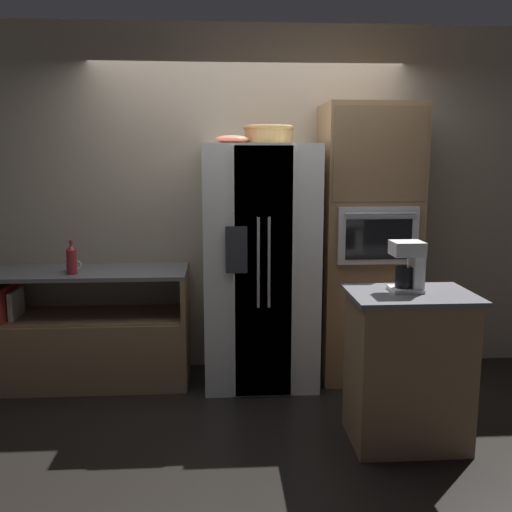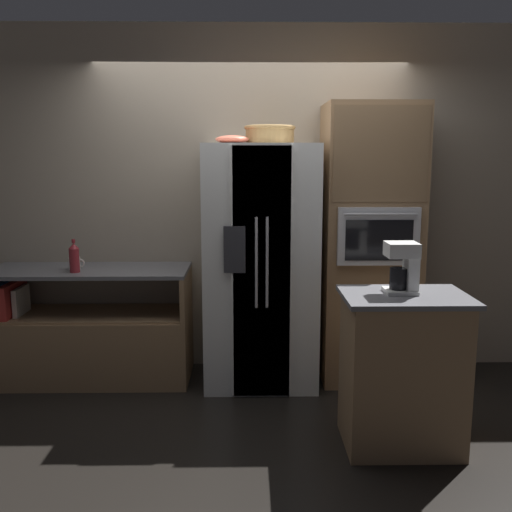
{
  "view_description": "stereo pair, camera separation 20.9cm",
  "coord_description": "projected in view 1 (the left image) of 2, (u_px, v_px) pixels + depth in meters",
  "views": [
    {
      "loc": [
        -0.24,
        -4.27,
        1.76
      ],
      "look_at": [
        0.04,
        -0.04,
        1.02
      ],
      "focal_mm": 40.0,
      "sensor_mm": 36.0,
      "label": 1
    },
    {
      "loc": [
        -0.03,
        -4.28,
        1.76
      ],
      "look_at": [
        0.04,
        -0.04,
        1.02
      ],
      "focal_mm": 40.0,
      "sensor_mm": 36.0,
      "label": 2
    }
  ],
  "objects": [
    {
      "name": "ground_plane",
      "position": [
        251.0,
        382.0,
        4.51
      ],
      "size": [
        20.0,
        20.0,
        0.0
      ],
      "primitive_type": "plane",
      "color": "black"
    },
    {
      "name": "wall_back",
      "position": [
        248.0,
        201.0,
        4.71
      ],
      "size": [
        12.0,
        0.06,
        2.8
      ],
      "color": "tan",
      "rests_on": "ground_plane"
    },
    {
      "name": "counter_left",
      "position": [
        86.0,
        342.0,
        4.48
      ],
      "size": [
        1.56,
        0.6,
        0.9
      ],
      "color": "#93704C",
      "rests_on": "ground_plane"
    },
    {
      "name": "refrigerator",
      "position": [
        260.0,
        266.0,
        4.41
      ],
      "size": [
        0.86,
        0.74,
        1.86
      ],
      "color": "white",
      "rests_on": "ground_plane"
    },
    {
      "name": "wall_oven",
      "position": [
        367.0,
        244.0,
        4.5
      ],
      "size": [
        0.73,
        0.65,
        2.16
      ],
      "color": "#93704C",
      "rests_on": "ground_plane"
    },
    {
      "name": "island_counter",
      "position": [
        408.0,
        368.0,
        3.51
      ],
      "size": [
        0.75,
        0.55,
        0.96
      ],
      "color": "#93704C",
      "rests_on": "ground_plane"
    },
    {
      "name": "wicker_basket",
      "position": [
        269.0,
        134.0,
        4.3
      ],
      "size": [
        0.39,
        0.39,
        0.13
      ],
      "color": "tan",
      "rests_on": "refrigerator"
    },
    {
      "name": "fruit_bowl",
      "position": [
        232.0,
        139.0,
        4.17
      ],
      "size": [
        0.25,
        0.25,
        0.06
      ],
      "color": "#DB664C",
      "rests_on": "refrigerator"
    },
    {
      "name": "bottle_tall",
      "position": [
        72.0,
        259.0,
        4.23
      ],
      "size": [
        0.08,
        0.08,
        0.25
      ],
      "color": "maroon",
      "rests_on": "counter_left"
    },
    {
      "name": "mug",
      "position": [
        72.0,
        265.0,
        4.35
      ],
      "size": [
        0.12,
        0.09,
        0.1
      ],
      "color": "silver",
      "rests_on": "counter_left"
    },
    {
      "name": "coffee_maker",
      "position": [
        410.0,
        264.0,
        3.43
      ],
      "size": [
        0.19,
        0.17,
        0.31
      ],
      "color": "white",
      "rests_on": "island_counter"
    }
  ]
}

